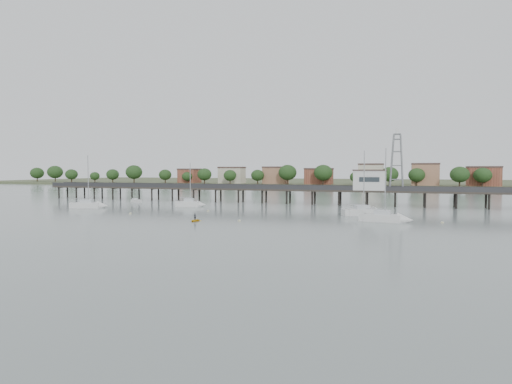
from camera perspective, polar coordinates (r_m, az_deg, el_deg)
ground_plane at (r=62.90m, az=-12.36°, el=-5.54°), size 500.00×500.00×0.00m
pier at (r=117.94m, az=2.71°, el=0.34°), size 150.00×5.00×5.50m
pier_building at (r=113.64m, az=14.94°, el=1.59°), size 8.40×5.40×5.30m
lattice_tower at (r=113.42m, az=18.26°, el=3.77°), size 3.20×3.20×15.50m
sailboat_a at (r=110.99m, az=-20.98°, el=-1.66°), size 8.45×5.10×13.46m
sailboat_b at (r=108.58m, az=-8.42°, el=-1.59°), size 7.19×3.41×11.57m
sailboat_d at (r=79.57m, az=17.45°, el=-3.37°), size 8.59×3.36×13.81m
sailboat_c at (r=90.36m, az=14.68°, el=-2.58°), size 8.52×6.42×13.92m
white_tender at (r=125.72m, az=-15.69°, el=-1.15°), size 3.73×2.65×1.34m
yellow_dinghy at (r=77.77m, az=-8.15°, el=-3.88°), size 1.85×0.55×2.58m
dinghy_occupant at (r=77.77m, az=-8.15°, el=-3.88°), size 0.88×1.25×0.28m
mooring_buoys at (r=89.46m, az=-3.38°, el=-2.90°), size 83.07×21.85×0.39m
far_shore at (r=294.79m, az=12.28°, el=1.31°), size 500.00×170.00×10.40m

